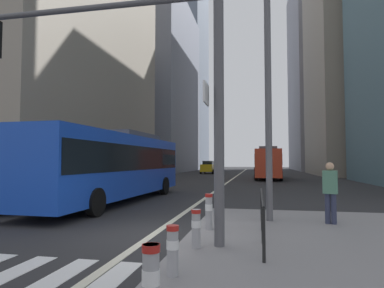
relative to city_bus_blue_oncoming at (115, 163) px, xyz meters
name	(u,v)px	position (x,y,z in m)	size (l,w,h in m)	color
ground_plane	(226,183)	(3.93, 13.90, -1.84)	(160.00, 160.00, 0.00)	#28282B
lane_centre_line	(234,178)	(3.93, 23.90, -1.83)	(0.20, 80.00, 0.01)	beige
office_tower_left_mid	(156,88)	(-12.07, 43.70, 13.81)	(12.39, 23.83, 31.29)	slate
office_tower_left_far	(184,71)	(-12.07, 67.64, 23.66)	(10.41, 17.75, 50.99)	slate
office_tower_right_mid	(361,54)	(20.93, 34.27, 15.02)	(13.09, 17.71, 33.71)	gray
office_tower_right_far	(324,73)	(20.93, 59.80, 19.31)	(13.20, 24.02, 42.29)	gray
city_bus_blue_oncoming	(115,163)	(0.00, 0.00, 0.00)	(2.96, 12.12, 3.40)	blue
sedan_white_oncoming	(20,184)	(-2.94, -2.69, -0.85)	(2.14, 4.35, 1.94)	silver
city_bus_red_receding	(268,162)	(7.72, 22.07, 0.00)	(2.91, 10.97, 3.40)	red
car_oncoming_mid	(156,171)	(-2.80, 14.95, -0.85)	(2.09, 4.47, 1.94)	maroon
car_receding_near	(265,166)	(8.06, 51.68, -0.85)	(2.19, 4.32, 1.94)	black
car_receding_far	(259,166)	(6.88, 53.36, -0.85)	(2.06, 4.24, 1.94)	#B2A899
car_oncoming_far	(209,167)	(-0.87, 35.65, -0.85)	(2.17, 4.50, 1.94)	gold
traffic_signal_gantry	(131,65)	(3.82, -7.55, 2.27)	(6.04, 0.65, 6.00)	#515156
street_lamp_post	(268,52)	(6.97, -4.33, 3.45)	(5.50, 0.32, 8.00)	#56565B
bollard_front	(151,283)	(5.52, -11.10, -1.19)	(0.20, 0.20, 0.90)	#99999E
bollard_left	(173,248)	(5.32, -9.47, -1.25)	(0.20, 0.20, 0.78)	#99999E
bollard_right	(196,226)	(5.38, -7.79, -1.25)	(0.20, 0.20, 0.78)	#99999E
bollard_back	(209,210)	(5.37, -5.95, -1.18)	(0.20, 0.20, 0.92)	#99999E
pedestrian_railing	(262,206)	(6.73, -6.49, -0.97)	(0.06, 4.09, 0.98)	black
pedestrian_waiting	(330,189)	(8.65, -4.51, -0.72)	(0.44, 0.35, 1.74)	#2D334C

